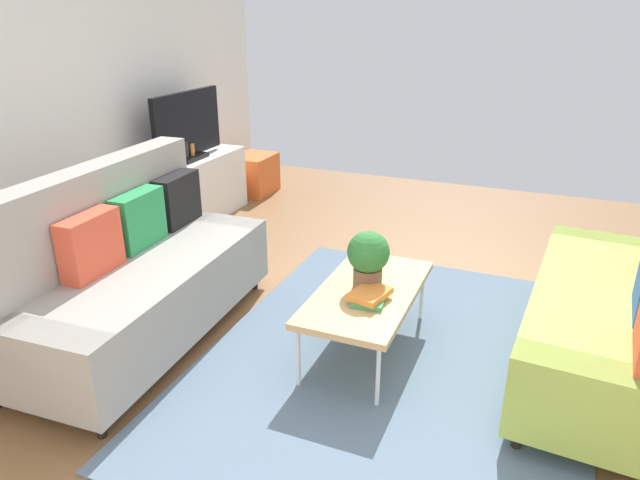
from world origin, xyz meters
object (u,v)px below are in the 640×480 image
(table_book_0, at_px, (369,299))
(couch_green, at_px, (629,309))
(tv_console, at_px, (191,191))
(potted_plant, at_px, (368,257))
(couch_beige, at_px, (132,272))
(vase_1, at_px, (158,162))
(vase_0, at_px, (145,165))
(bottle_2, at_px, (192,151))
(coffee_table, at_px, (367,294))
(storage_trunk, at_px, (255,174))
(bottle_0, at_px, (178,157))
(bottle_1, at_px, (185,152))
(tv, at_px, (188,127))

(table_book_0, bearing_deg, couch_green, -73.32)
(tv_console, distance_m, potted_plant, 2.80)
(couch_beige, bearing_deg, vase_1, -151.24)
(vase_0, relative_size, vase_1, 1.29)
(vase_0, bearing_deg, table_book_0, -114.49)
(bottle_2, bearing_deg, tv_console, 102.61)
(coffee_table, distance_m, tv_console, 2.81)
(bottle_2, bearing_deg, storage_trunk, -3.15)
(bottle_0, xyz_separation_m, bottle_1, (0.11, 0.00, 0.03))
(storage_trunk, relative_size, vase_0, 3.29)
(tv_console, relative_size, potted_plant, 3.89)
(tv, height_order, vase_0, tv)
(coffee_table, bearing_deg, storage_trunk, 40.01)
(couch_green, relative_size, table_book_0, 8.14)
(tv, bearing_deg, bottle_0, -174.56)
(vase_1, height_order, bottle_0, bottle_0)
(tv_console, height_order, tv, tv)
(bottle_1, bearing_deg, bottle_2, 0.00)
(couch_green, height_order, tv_console, couch_green)
(couch_beige, distance_m, potted_plant, 1.48)
(vase_1, bearing_deg, couch_green, -103.17)
(couch_green, bearing_deg, coffee_table, 105.11)
(couch_green, distance_m, tv_console, 3.97)
(vase_1, height_order, bottle_2, bottle_2)
(coffee_table, xyz_separation_m, bottle_1, (1.46, 2.29, 0.35))
(vase_0, height_order, bottle_1, bottle_1)
(coffee_table, distance_m, potted_plant, 0.23)
(vase_1, bearing_deg, tv, -10.12)
(vase_1, bearing_deg, bottle_2, -12.65)
(couch_green, relative_size, coffee_table, 1.78)
(table_book_0, bearing_deg, vase_1, 61.96)
(coffee_table, relative_size, vase_1, 9.02)
(bottle_2, bearing_deg, tv, 114.11)
(couch_beige, height_order, vase_0, couch_beige)
(tv_console, relative_size, tv, 1.40)
(couch_beige, bearing_deg, vase_0, -147.86)
(potted_plant, relative_size, vase_1, 2.95)
(tv, distance_m, vase_0, 0.63)
(table_book_0, xyz_separation_m, bottle_1, (1.59, 2.35, 0.30))
(bottle_0, bearing_deg, potted_plant, -120.10)
(storage_trunk, distance_m, vase_0, 1.76)
(tv, distance_m, table_book_0, 2.95)
(tv, xyz_separation_m, bottle_1, (-0.10, -0.02, -0.21))
(table_book_0, xyz_separation_m, vase_1, (1.30, 2.44, 0.27))
(tv, xyz_separation_m, table_book_0, (-1.69, -2.37, -0.52))
(couch_green, xyz_separation_m, bottle_0, (1.07, 3.71, 0.26))
(storage_trunk, height_order, bottle_1, bottle_1)
(couch_green, distance_m, vase_1, 3.91)
(storage_trunk, relative_size, bottle_0, 3.65)
(bottle_0, height_order, bottle_2, bottle_2)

